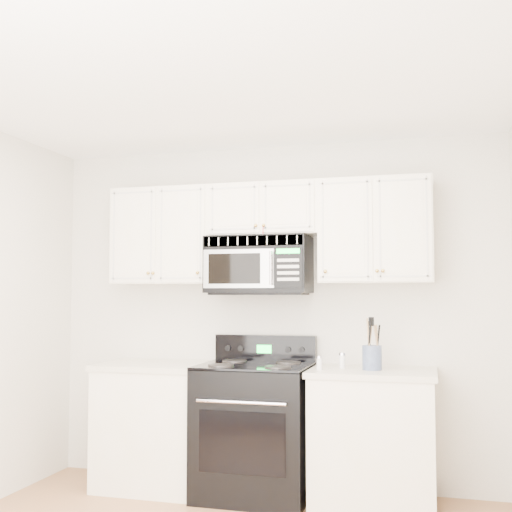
% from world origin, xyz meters
% --- Properties ---
extents(room, '(3.51, 3.51, 2.61)m').
position_xyz_m(room, '(0.00, 0.00, 1.30)').
color(room, '#9E673E').
rests_on(room, ground).
extents(base_cabinet_left, '(0.86, 0.65, 0.92)m').
position_xyz_m(base_cabinet_left, '(-0.80, 1.44, 0.43)').
color(base_cabinet_left, beige).
rests_on(base_cabinet_left, ground).
extents(base_cabinet_right, '(0.86, 0.65, 0.92)m').
position_xyz_m(base_cabinet_right, '(0.80, 1.44, 0.43)').
color(base_cabinet_right, beige).
rests_on(base_cabinet_right, ground).
extents(range, '(0.79, 0.72, 1.13)m').
position_xyz_m(range, '(-0.04, 1.42, 0.48)').
color(range, black).
rests_on(range, ground).
extents(upper_cabinets, '(2.44, 0.37, 0.75)m').
position_xyz_m(upper_cabinets, '(0.00, 1.58, 1.93)').
color(upper_cabinets, beige).
rests_on(upper_cabinets, ground).
extents(microwave, '(0.76, 0.43, 0.42)m').
position_xyz_m(microwave, '(-0.05, 1.55, 1.66)').
color(microwave, black).
rests_on(microwave, ground).
extents(utensil_crock, '(0.13, 0.13, 0.35)m').
position_xyz_m(utensil_crock, '(0.80, 1.41, 1.01)').
color(utensil_crock, slate).
rests_on(utensil_crock, base_cabinet_right).
extents(shaker_salt, '(0.04, 0.04, 0.10)m').
position_xyz_m(shaker_salt, '(0.45, 1.30, 0.97)').
color(shaker_salt, silver).
rests_on(shaker_salt, base_cabinet_right).
extents(shaker_pepper, '(0.05, 0.05, 0.11)m').
position_xyz_m(shaker_pepper, '(0.59, 1.45, 0.98)').
color(shaker_pepper, silver).
rests_on(shaker_pepper, base_cabinet_right).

